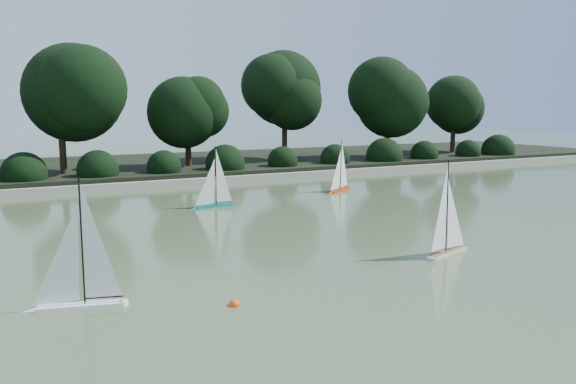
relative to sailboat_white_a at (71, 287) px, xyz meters
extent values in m
plane|color=#3A4B2D|center=(4.04, 0.39, -0.25)|extent=(80.00, 80.00, 0.00)
cube|color=gray|center=(4.04, 9.39, -0.16)|extent=(40.00, 0.35, 0.18)
cube|color=black|center=(4.04, 13.39, -0.10)|extent=(40.00, 8.00, 0.30)
cylinder|color=black|center=(1.04, 11.29, 0.58)|extent=(0.20, 0.20, 1.66)
sphere|color=black|center=(1.04, 11.29, 2.60)|extent=(2.66, 2.66, 2.66)
cylinder|color=black|center=(5.04, 11.79, 0.38)|extent=(0.20, 0.20, 1.26)
sphere|color=black|center=(5.04, 11.79, 1.95)|extent=(2.10, 2.10, 2.10)
cylinder|color=black|center=(9.04, 12.49, 0.61)|extent=(0.20, 0.20, 1.73)
sphere|color=black|center=(9.04, 12.49, 2.74)|extent=(2.80, 2.80, 2.80)
cylinder|color=black|center=(13.04, 11.39, 0.49)|extent=(0.20, 0.20, 1.48)
sphere|color=black|center=(13.04, 11.39, 2.36)|extent=(2.52, 2.52, 2.52)
cylinder|color=black|center=(17.04, 11.99, 0.45)|extent=(0.20, 0.20, 1.40)
sphere|color=black|center=(17.04, 11.99, 2.16)|extent=(2.24, 2.24, 2.24)
sphere|color=black|center=(0.04, 10.29, 0.20)|extent=(1.10, 1.10, 1.10)
sphere|color=black|center=(2.04, 10.29, 0.20)|extent=(1.10, 1.10, 1.10)
sphere|color=black|center=(4.04, 10.29, 0.20)|extent=(1.10, 1.10, 1.10)
sphere|color=black|center=(6.04, 10.29, 0.20)|extent=(1.10, 1.10, 1.10)
sphere|color=black|center=(8.04, 10.29, 0.20)|extent=(1.10, 1.10, 1.10)
sphere|color=black|center=(10.04, 10.29, 0.20)|extent=(1.10, 1.10, 1.10)
sphere|color=black|center=(12.04, 10.29, 0.20)|extent=(1.10, 1.10, 1.10)
sphere|color=black|center=(14.04, 10.29, 0.20)|extent=(1.10, 1.10, 1.10)
sphere|color=black|center=(16.04, 10.29, 0.20)|extent=(1.10, 1.10, 1.10)
sphere|color=black|center=(18.04, 10.29, 0.20)|extent=(1.10, 1.10, 1.10)
cube|color=white|center=(0.09, -0.02, -0.20)|extent=(0.95, 0.41, 0.09)
cone|color=white|center=(-0.44, 0.11, -0.20)|extent=(0.23, 0.23, 0.19)
cylinder|color=white|center=(0.54, -0.14, -0.20)|extent=(0.14, 0.14, 0.09)
cylinder|color=black|center=(0.13, -0.03, 0.57)|extent=(0.02, 0.02, 1.45)
cylinder|color=black|center=(0.33, -0.08, -0.10)|extent=(0.42, 0.12, 0.02)
cube|color=silver|center=(5.48, -0.15, -0.20)|extent=(0.94, 0.44, 0.09)
cone|color=silver|center=(5.99, 0.00, -0.20)|extent=(0.23, 0.23, 0.18)
cylinder|color=silver|center=(5.03, -0.28, -0.20)|extent=(0.14, 0.14, 0.09)
cube|color=olive|center=(5.48, -0.15, -0.15)|extent=(0.85, 0.38, 0.01)
cylinder|color=black|center=(5.43, -0.16, 0.56)|extent=(0.02, 0.02, 1.43)
cylinder|color=black|center=(5.24, -0.22, -0.10)|extent=(0.41, 0.14, 0.01)
cube|color=red|center=(7.54, 6.22, -0.21)|extent=(0.87, 0.58, 0.09)
cone|color=red|center=(7.08, 5.97, -0.21)|extent=(0.24, 0.24, 0.18)
cylinder|color=red|center=(7.93, 6.43, -0.21)|extent=(0.15, 0.15, 0.09)
cylinder|color=black|center=(7.58, 6.24, 0.53)|extent=(0.02, 0.02, 1.39)
cylinder|color=black|center=(7.75, 6.33, -0.11)|extent=(0.37, 0.21, 0.01)
cube|color=#0A7C72|center=(3.69, 5.48, -0.21)|extent=(0.88, 0.23, 0.09)
cone|color=#0A7C72|center=(3.18, 5.45, -0.21)|extent=(0.18, 0.18, 0.17)
cylinder|color=#0A7C72|center=(4.12, 5.50, -0.21)|extent=(0.11, 0.11, 0.09)
cylinder|color=black|center=(3.73, 5.48, 0.51)|extent=(0.02, 0.02, 1.35)
cylinder|color=black|center=(3.92, 5.49, -0.11)|extent=(0.40, 0.04, 0.01)
sphere|color=#F84B0D|center=(1.68, -0.75, -0.25)|extent=(0.14, 0.14, 0.14)
camera|label=1|loc=(-0.62, -6.57, 2.03)|focal=35.00mm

